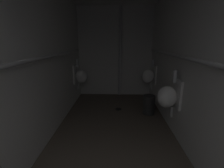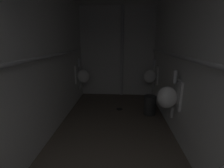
{
  "view_description": "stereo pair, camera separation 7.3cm",
  "coord_description": "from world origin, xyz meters",
  "px_view_note": "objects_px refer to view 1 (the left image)",
  "views": [
    {
      "loc": [
        0.04,
        -0.23,
        1.47
      ],
      "look_at": [
        -0.03,
        2.25,
        0.8
      ],
      "focal_mm": 25.23,
      "sensor_mm": 36.0,
      "label": 1
    },
    {
      "loc": [
        0.11,
        -0.23,
        1.47
      ],
      "look_at": [
        -0.03,
        2.25,
        0.8
      ],
      "focal_mm": 25.23,
      "sensor_mm": 36.0,
      "label": 2
    }
  ],
  "objects_px": {
    "urinal_right_mid": "(168,96)",
    "waste_bin": "(149,105)",
    "standpipe_back_wall": "(120,53)",
    "urinal_left_mid": "(81,76)",
    "urinal_right_far": "(149,76)",
    "floor_drain": "(118,109)"
  },
  "relations": [
    {
      "from": "urinal_left_mid",
      "to": "waste_bin",
      "type": "xyz_separation_m",
      "value": [
        1.56,
        -0.68,
        -0.46
      ]
    },
    {
      "from": "urinal_left_mid",
      "to": "urinal_right_mid",
      "type": "relative_size",
      "value": 1.0
    },
    {
      "from": "urinal_right_far",
      "to": "waste_bin",
      "type": "distance_m",
      "value": 0.87
    },
    {
      "from": "floor_drain",
      "to": "urinal_right_far",
      "type": "bearing_deg",
      "value": 34.73
    },
    {
      "from": "urinal_left_mid",
      "to": "floor_drain",
      "type": "relative_size",
      "value": 5.39
    },
    {
      "from": "urinal_left_mid",
      "to": "waste_bin",
      "type": "distance_m",
      "value": 1.76
    },
    {
      "from": "urinal_right_far",
      "to": "floor_drain",
      "type": "distance_m",
      "value": 1.12
    },
    {
      "from": "urinal_left_mid",
      "to": "standpipe_back_wall",
      "type": "xyz_separation_m",
      "value": [
        0.97,
        0.47,
        0.52
      ]
    },
    {
      "from": "urinal_right_mid",
      "to": "waste_bin",
      "type": "distance_m",
      "value": 0.9
    },
    {
      "from": "urinal_left_mid",
      "to": "urinal_right_far",
      "type": "bearing_deg",
      "value": 1.28
    },
    {
      "from": "urinal_right_mid",
      "to": "standpipe_back_wall",
      "type": "height_order",
      "value": "standpipe_back_wall"
    },
    {
      "from": "urinal_right_mid",
      "to": "waste_bin",
      "type": "bearing_deg",
      "value": 98.81
    },
    {
      "from": "urinal_right_mid",
      "to": "standpipe_back_wall",
      "type": "distance_m",
      "value": 2.11
    },
    {
      "from": "urinal_left_mid",
      "to": "urinal_right_far",
      "type": "xyz_separation_m",
      "value": [
        1.68,
        0.04,
        0.0
      ]
    },
    {
      "from": "urinal_right_mid",
      "to": "waste_bin",
      "type": "height_order",
      "value": "urinal_right_mid"
    },
    {
      "from": "urinal_left_mid",
      "to": "urinal_right_mid",
      "type": "distance_m",
      "value": 2.22
    },
    {
      "from": "floor_drain",
      "to": "urinal_right_mid",
      "type": "bearing_deg",
      "value": -52.38
    },
    {
      "from": "urinal_right_mid",
      "to": "floor_drain",
      "type": "xyz_separation_m",
      "value": [
        -0.75,
        0.97,
        -0.66
      ]
    },
    {
      "from": "standpipe_back_wall",
      "to": "waste_bin",
      "type": "height_order",
      "value": "standpipe_back_wall"
    },
    {
      "from": "urinal_left_mid",
      "to": "standpipe_back_wall",
      "type": "bearing_deg",
      "value": 25.68
    },
    {
      "from": "urinal_right_mid",
      "to": "urinal_right_far",
      "type": "relative_size",
      "value": 1.0
    },
    {
      "from": "urinal_right_far",
      "to": "standpipe_back_wall",
      "type": "bearing_deg",
      "value": 148.66
    }
  ]
}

